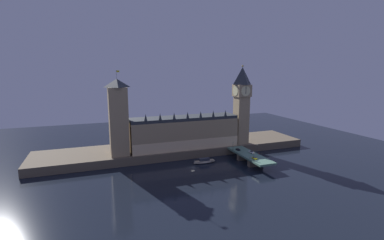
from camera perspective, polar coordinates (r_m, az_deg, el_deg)
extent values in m
plane|color=black|center=(198.24, 0.14, -9.69)|extent=(400.00, 400.00, 0.00)
cube|color=brown|center=(232.47, -3.23, -5.90)|extent=(220.00, 42.00, 6.22)
cube|color=tan|center=(222.35, -1.63, -2.78)|extent=(85.59, 20.27, 22.68)
cube|color=beige|center=(214.72, -0.74, -5.24)|extent=(85.59, 0.20, 8.17)
cube|color=#2D3338|center=(219.89, -1.65, 0.41)|extent=(85.59, 18.65, 2.40)
cone|color=#2D3338|center=(203.02, -9.48, 0.51)|extent=(2.40, 2.40, 4.99)
cone|color=#2D3338|center=(205.24, -6.55, 0.69)|extent=(2.40, 2.40, 4.99)
cone|color=#2D3338|center=(207.99, -3.69, 0.86)|extent=(2.40, 2.40, 4.99)
cone|color=#2D3338|center=(211.25, -0.91, 1.02)|extent=(2.40, 2.40, 4.99)
cone|color=#2D3338|center=(214.99, 1.78, 1.18)|extent=(2.40, 2.40, 4.99)
cone|color=#2D3338|center=(219.18, 4.38, 1.33)|extent=(2.40, 2.40, 4.99)
cone|color=#2D3338|center=(223.81, 6.87, 1.47)|extent=(2.40, 2.40, 4.99)
cube|color=tan|center=(237.16, 10.02, -0.01)|extent=(10.16, 10.16, 39.75)
cube|color=tan|center=(234.14, 10.20, 5.97)|extent=(11.99, 11.99, 9.85)
cylinder|color=beige|center=(228.89, 10.98, 5.85)|extent=(8.33, 0.25, 8.33)
cylinder|color=beige|center=(239.42, 9.46, 6.08)|extent=(8.33, 0.25, 8.33)
cylinder|color=beige|center=(237.29, 11.49, 5.98)|extent=(0.25, 8.33, 8.33)
cylinder|color=beige|center=(231.10, 8.89, 5.96)|extent=(0.25, 8.33, 8.33)
cube|color=black|center=(228.69, 11.01, 6.01)|extent=(0.36, 0.10, 6.25)
pyramid|color=#2D3338|center=(233.61, 10.30, 8.91)|extent=(11.99, 11.99, 14.17)
sphere|color=gold|center=(233.60, 10.36, 10.84)|extent=(1.60, 1.60, 1.60)
cube|color=tan|center=(206.84, -14.83, -0.32)|extent=(13.01, 13.01, 49.39)
pyramid|color=#2D3338|center=(203.82, -15.18, 7.34)|extent=(13.27, 13.27, 5.90)
cylinder|color=#99999E|center=(203.65, -15.26, 9.02)|extent=(0.24, 0.24, 6.00)
cube|color=gold|center=(203.74, -14.97, 9.62)|extent=(2.00, 0.08, 1.20)
cube|color=slate|center=(210.51, 11.78, -7.10)|extent=(13.10, 46.00, 1.40)
cube|color=brown|center=(205.35, 12.89, -8.51)|extent=(11.14, 3.20, 4.96)
cube|color=brown|center=(217.66, 10.68, -7.36)|extent=(11.14, 3.20, 4.96)
cube|color=black|center=(218.95, 9.42, -6.01)|extent=(1.92, 4.41, 0.71)
cube|color=black|center=(218.79, 9.42, -5.86)|extent=(1.58, 1.99, 0.45)
cylinder|color=black|center=(219.71, 9.03, -5.99)|extent=(0.22, 0.64, 0.64)
cylinder|color=black|center=(220.59, 9.45, -5.94)|extent=(0.22, 0.64, 0.64)
cylinder|color=black|center=(217.43, 9.38, -6.18)|extent=(0.22, 0.64, 0.64)
cylinder|color=black|center=(218.31, 9.80, -6.12)|extent=(0.22, 0.64, 0.64)
cube|color=yellow|center=(200.11, 12.71, -7.66)|extent=(1.88, 4.19, 0.79)
cube|color=black|center=(199.92, 12.72, -7.49)|extent=(1.54, 1.89, 0.45)
cylinder|color=black|center=(200.76, 12.29, -7.66)|extent=(0.22, 0.64, 0.64)
cylinder|color=black|center=(201.69, 12.72, -7.60)|extent=(0.22, 0.64, 0.64)
cylinder|color=black|center=(198.69, 12.69, -7.87)|extent=(0.22, 0.64, 0.64)
cylinder|color=black|center=(199.63, 13.13, -7.80)|extent=(0.22, 0.64, 0.64)
cube|color=white|center=(213.55, 12.11, -6.48)|extent=(1.82, 4.75, 0.95)
cube|color=black|center=(213.36, 12.12, -6.30)|extent=(1.49, 2.14, 0.45)
cylinder|color=black|center=(212.91, 12.52, -6.64)|extent=(0.22, 0.64, 0.64)
cylinder|color=black|center=(212.01, 12.12, -6.70)|extent=(0.22, 0.64, 0.64)
cylinder|color=black|center=(215.28, 12.09, -6.44)|extent=(0.22, 0.64, 0.64)
cylinder|color=black|center=(214.39, 11.70, -6.49)|extent=(0.22, 0.64, 0.64)
cylinder|color=black|center=(199.82, 11.78, -7.71)|extent=(0.28, 0.28, 0.77)
cylinder|color=gray|center=(199.61, 11.79, -7.51)|extent=(0.38, 0.38, 0.64)
sphere|color=tan|center=(199.48, 11.79, -7.40)|extent=(0.21, 0.21, 0.21)
cylinder|color=black|center=(210.75, 13.58, -6.83)|extent=(0.28, 0.28, 0.84)
cylinder|color=maroon|center=(210.53, 13.59, -6.63)|extent=(0.38, 0.38, 0.70)
sphere|color=tan|center=(210.40, 13.59, -6.51)|extent=(0.23, 0.23, 0.23)
cylinder|color=#2D3333|center=(195.24, 12.54, -8.21)|extent=(0.56, 0.56, 0.50)
cylinder|color=#2D3333|center=(194.41, 12.57, -7.44)|extent=(0.18, 0.18, 4.98)
sphere|color=#F9E5A3|center=(193.53, 12.61, -6.58)|extent=(0.60, 0.60, 0.60)
sphere|color=#F9E5A3|center=(193.39, 12.49, -6.70)|extent=(0.44, 0.44, 0.44)
sphere|color=#F9E5A3|center=(193.87, 12.72, -6.66)|extent=(0.44, 0.44, 0.44)
cylinder|color=#2D3333|center=(213.47, 13.20, -6.64)|extent=(0.56, 0.56, 0.50)
cylinder|color=#2D3333|center=(212.59, 13.24, -5.82)|extent=(0.18, 0.18, 5.88)
sphere|color=#F9E5A3|center=(211.67, 13.28, -4.91)|extent=(0.60, 0.60, 0.60)
sphere|color=#F9E5A3|center=(211.52, 13.17, -5.01)|extent=(0.44, 0.44, 0.44)
sphere|color=#F9E5A3|center=(212.00, 13.37, -4.99)|extent=(0.44, 0.44, 0.44)
cylinder|color=#2D3333|center=(219.36, 8.37, -6.02)|extent=(0.56, 0.56, 0.50)
cylinder|color=#2D3333|center=(218.54, 8.39, -5.26)|extent=(0.18, 0.18, 5.53)
sphere|color=#F9E5A3|center=(217.69, 8.42, -4.42)|extent=(0.60, 0.60, 0.60)
sphere|color=#F9E5A3|center=(217.57, 8.31, -4.52)|extent=(0.44, 0.44, 0.44)
sphere|color=#F9E5A3|center=(217.99, 8.52, -4.50)|extent=(0.44, 0.44, 0.44)
ellipsoid|color=#B2A893|center=(206.69, 2.56, -8.58)|extent=(16.94, 4.47, 1.92)
cube|color=tan|center=(206.42, 2.56, -8.35)|extent=(14.91, 3.58, 0.24)
cube|color=#2D333D|center=(206.08, 2.56, -8.06)|extent=(7.62, 2.77, 1.92)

